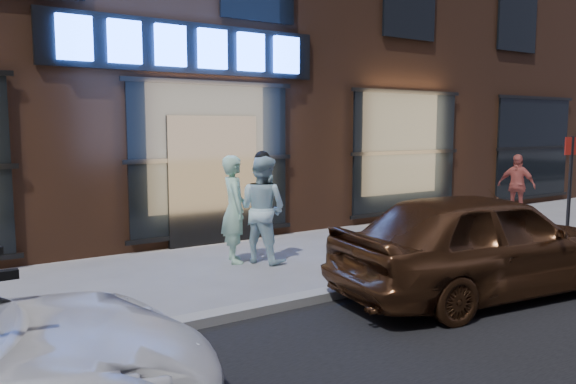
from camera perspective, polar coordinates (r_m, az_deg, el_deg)
name	(u,v)px	position (r m, az deg, el deg)	size (l,w,h in m)	color
ground	(345,295)	(7.52, 5.81, -10.39)	(90.00, 90.00, 0.00)	slate
curb	(345,291)	(7.51, 5.81, -9.96)	(60.00, 0.25, 0.12)	gray
storefront_building	(137,3)	(14.61, -15.13, 18.09)	(30.20, 8.28, 10.30)	#54301E
man_bowtie	(234,209)	(9.13, -5.48, -1.74)	(0.64, 0.42, 1.74)	#C1FDD8
man_cap	(262,209)	(9.11, -2.61, -1.75)	(0.85, 0.66, 1.74)	silver
passerby	(516,185)	(14.81, 22.18, 0.62)	(0.90, 0.37, 1.53)	#C85E52
gold_sedan	(483,243)	(7.73, 19.19, -4.90)	(1.66, 4.13, 1.41)	brown
sign_post	(570,180)	(11.55, 26.74, 1.11)	(0.32, 0.10, 2.03)	#262628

